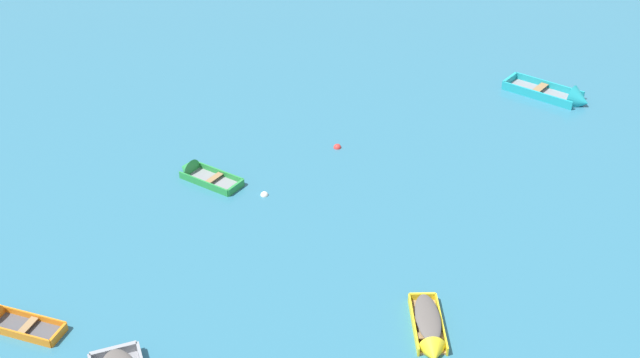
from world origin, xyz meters
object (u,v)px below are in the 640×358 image
Objects in this scene: rowboat_orange_distant_center at (5,321)px; mooring_buoy_midfield at (337,148)px; rowboat_green_back_row_center at (197,173)px; rowboat_turquoise_cluster_outer at (565,97)px; rowboat_yellow_back_row_left at (430,331)px; mooring_buoy_trailing at (264,195)px.

rowboat_orange_distant_center is 8.50× the size of mooring_buoy_midfield.
rowboat_green_back_row_center is 0.68× the size of rowboat_turquoise_cluster_outer.
rowboat_yellow_back_row_left reaches higher than rowboat_orange_distant_center.
mooring_buoy_midfield is at bearing 32.94° from rowboat_orange_distant_center.
rowboat_green_back_row_center is at bearing 118.95° from rowboat_yellow_back_row_left.
rowboat_green_back_row_center is at bearing -171.50° from mooring_buoy_midfield.
rowboat_green_back_row_center is 3.02m from mooring_buoy_trailing.
mooring_buoy_midfield is at bearing 38.63° from mooring_buoy_trailing.
rowboat_turquoise_cluster_outer reaches higher than rowboat_yellow_back_row_left.
rowboat_yellow_back_row_left is (-11.16, -13.08, 0.05)m from rowboat_turquoise_cluster_outer.
rowboat_orange_distant_center is at bearing 164.45° from rowboat_yellow_back_row_left.
rowboat_yellow_back_row_left reaches higher than mooring_buoy_trailing.
rowboat_orange_distant_center is 14.57m from mooring_buoy_midfield.
rowboat_turquoise_cluster_outer is 25.26m from rowboat_orange_distant_center.
mooring_buoy_trailing is 0.91× the size of mooring_buoy_midfield.
mooring_buoy_trailing is 4.49m from mooring_buoy_midfield.
rowboat_yellow_back_row_left is at bearing -67.90° from mooring_buoy_trailing.
rowboat_turquoise_cluster_outer is 1.35× the size of rowboat_yellow_back_row_left.
rowboat_green_back_row_center is at bearing -171.11° from rowboat_turquoise_cluster_outer.
rowboat_yellow_back_row_left is at bearing -15.55° from rowboat_orange_distant_center.
rowboat_turquoise_cluster_outer is 17.20m from rowboat_yellow_back_row_left.
mooring_buoy_trailing is (-14.61, -4.58, -0.18)m from rowboat_turquoise_cluster_outer.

